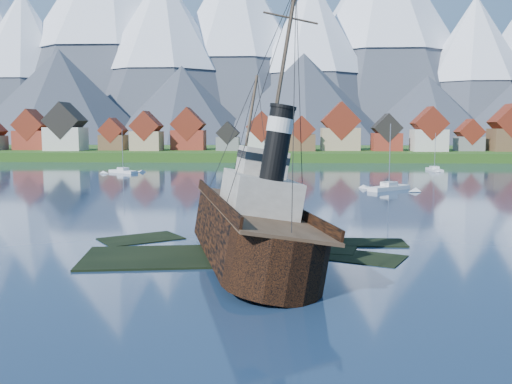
{
  "coord_description": "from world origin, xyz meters",
  "views": [
    {
      "loc": [
        5.78,
        -51.64,
        11.7
      ],
      "look_at": [
        2.99,
        6.0,
        5.0
      ],
      "focal_mm": 40.0,
      "sensor_mm": 36.0,
      "label": 1
    }
  ],
  "objects_px": {
    "sailboat_d": "(389,189)",
    "tugboat_wreck": "(246,223)",
    "sailboat_e": "(434,170)",
    "sailboat_c": "(123,172)"
  },
  "relations": [
    {
      "from": "tugboat_wreck",
      "to": "sailboat_e",
      "type": "distance_m",
      "value": 108.93
    },
    {
      "from": "sailboat_d",
      "to": "tugboat_wreck",
      "type": "bearing_deg",
      "value": -63.71
    },
    {
      "from": "tugboat_wreck",
      "to": "sailboat_d",
      "type": "height_order",
      "value": "tugboat_wreck"
    },
    {
      "from": "sailboat_c",
      "to": "sailboat_d",
      "type": "relative_size",
      "value": 0.9
    },
    {
      "from": "tugboat_wreck",
      "to": "sailboat_c",
      "type": "distance_m",
      "value": 97.22
    },
    {
      "from": "sailboat_e",
      "to": "sailboat_d",
      "type": "bearing_deg",
      "value": -115.32
    },
    {
      "from": "tugboat_wreck",
      "to": "sailboat_e",
      "type": "relative_size",
      "value": 2.99
    },
    {
      "from": "sailboat_c",
      "to": "sailboat_e",
      "type": "relative_size",
      "value": 1.1
    },
    {
      "from": "sailboat_d",
      "to": "sailboat_e",
      "type": "relative_size",
      "value": 1.23
    },
    {
      "from": "sailboat_e",
      "to": "tugboat_wreck",
      "type": "bearing_deg",
      "value": -114.75
    }
  ]
}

